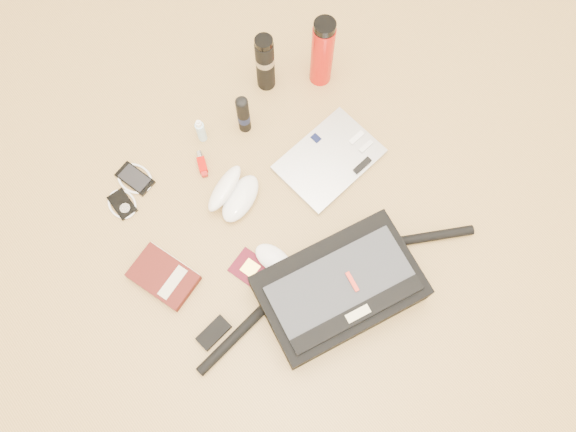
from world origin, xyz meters
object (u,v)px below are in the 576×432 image
Objects in this scene: laptop at (330,160)px; thermos_red at (322,53)px; messenger_bag at (339,289)px; thermos_black at (265,63)px; book at (164,276)px.

laptop is 1.17× the size of thermos_red.
thermos_black is at bearing 79.53° from messenger_bag.
laptop is at bearing 64.18° from messenger_bag.
book is at bearing 173.64° from laptop.
thermos_black is (0.03, 0.36, 0.11)m from laptop.
thermos_black is 0.84× the size of thermos_red.
messenger_bag is 0.53m from book.
thermos_black is at bearing 81.91° from laptop.
book reaches higher than laptop.
messenger_bag is at bearing -132.09° from laptop.
book is at bearing 147.41° from messenger_bag.
thermos_black is (0.30, 0.70, 0.06)m from messenger_bag.
messenger_bag reaches higher than book.
messenger_bag is at bearing -127.05° from thermos_red.
laptop is at bearing -125.33° from thermos_red.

